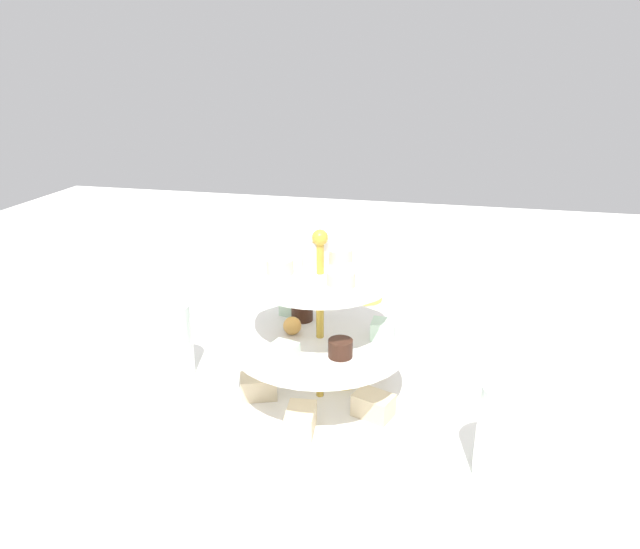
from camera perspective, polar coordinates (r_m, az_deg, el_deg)
The scene contains 7 objects.
ground_plane at distance 0.80m, azimuth 0.00°, elevation -12.48°, with size 2.40×2.40×0.00m, color white.
tiered_serving_stand at distance 0.77m, azimuth -0.00°, elevation -7.83°, with size 0.28×0.28×0.24m.
water_glass_tall_right at distance 0.68m, azimuth 18.18°, elevation -14.70°, with size 0.07×0.07×0.11m, color silver.
water_glass_short_left at distance 1.00m, azimuth -3.43°, elevation -2.97°, with size 0.06×0.06×0.07m, color silver.
teacup_with_saucer at distance 1.02m, azimuth 4.48°, elevation -3.47°, with size 0.09×0.09×0.05m.
butter_knife_right at distance 0.96m, azimuth 16.56°, elevation -7.42°, with size 0.17×0.01×0.00m, color silver.
water_glass_mid_back at distance 0.87m, azimuth -14.50°, elevation -6.35°, with size 0.06×0.06×0.11m, color silver.
Camera 1 is at (-0.66, -0.15, 0.44)m, focal length 32.27 mm.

